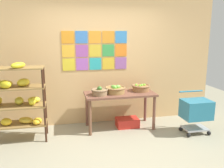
{
  "coord_description": "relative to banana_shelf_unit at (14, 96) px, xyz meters",
  "views": [
    {
      "loc": [
        -0.84,
        -3.39,
        1.93
      ],
      "look_at": [
        0.05,
        0.69,
        1.03
      ],
      "focal_mm": 38.13,
      "sensor_mm": 36.0,
      "label": 1
    }
  ],
  "objects": [
    {
      "name": "fruit_basket_back_left",
      "position": [
        2.44,
        0.25,
        -0.03
      ],
      "size": [
        0.37,
        0.37,
        0.15
      ],
      "color": "#94643B",
      "rests_on": "display_table"
    },
    {
      "name": "produce_crate_under_table",
      "position": [
        2.14,
        0.19,
        -0.75
      ],
      "size": [
        0.46,
        0.31,
        0.18
      ],
      "primitive_type": "cube",
      "color": "red",
      "rests_on": "ground"
    },
    {
      "name": "fruit_basket_centre",
      "position": [
        1.54,
        0.1,
        -0.02
      ],
      "size": [
        0.33,
        0.33,
        0.18
      ],
      "color": "#8A6C4A",
      "rests_on": "display_table"
    },
    {
      "name": "banana_shelf_unit",
      "position": [
        0.0,
        0.0,
        0.0
      ],
      "size": [
        1.03,
        0.54,
        1.46
      ],
      "color": "#371F13",
      "rests_on": "ground"
    },
    {
      "name": "fruit_basket_back_right",
      "position": [
        1.87,
        0.18,
        -0.02
      ],
      "size": [
        0.41,
        0.41,
        0.18
      ],
      "color": "olive",
      "rests_on": "display_table"
    },
    {
      "name": "display_table",
      "position": [
        1.97,
        0.18,
        -0.2
      ],
      "size": [
        1.41,
        0.63,
        0.74
      ],
      "color": "brown",
      "rests_on": "ground"
    },
    {
      "name": "shopping_cart",
      "position": [
        3.34,
        -0.41,
        -0.38
      ],
      "size": [
        0.53,
        0.45,
        0.8
      ],
      "rotation": [
        0.0,
        0.0,
        -0.09
      ],
      "color": "black",
      "rests_on": "ground"
    },
    {
      "name": "ground",
      "position": [
        1.66,
        -0.94,
        -0.84
      ],
      "size": [
        9.07,
        9.07,
        0.0
      ],
      "primitive_type": "plane",
      "color": "gray"
    },
    {
      "name": "back_wall_with_art",
      "position": [
        1.66,
        0.63,
        0.57
      ],
      "size": [
        5.05,
        0.07,
        2.81
      ],
      "color": "tan",
      "rests_on": "ground"
    }
  ]
}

